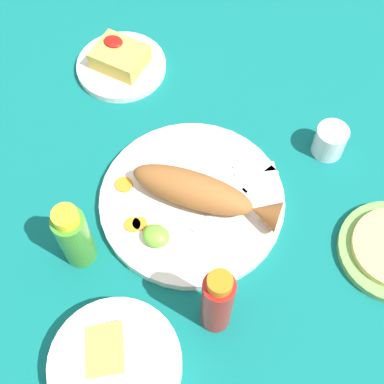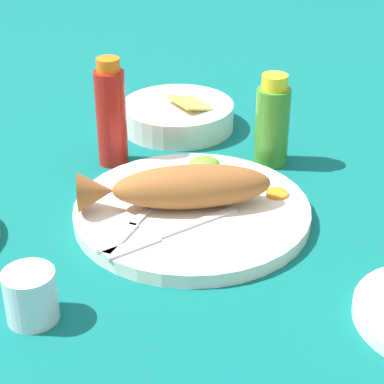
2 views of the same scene
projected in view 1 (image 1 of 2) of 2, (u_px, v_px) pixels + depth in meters
name	position (u px, v px, depth m)	size (l,w,h in m)	color
ground_plane	(192.00, 203.00, 0.89)	(4.00, 4.00, 0.00)	#0C605B
main_plate	(192.00, 201.00, 0.88)	(0.30, 0.30, 0.02)	white
fried_fish	(202.00, 193.00, 0.84)	(0.25, 0.09, 0.06)	#935628
fork_near	(228.00, 172.00, 0.89)	(0.16, 0.12, 0.00)	silver
fork_far	(240.00, 196.00, 0.87)	(0.08, 0.18, 0.00)	silver
carrot_slice_near	(124.00, 185.00, 0.88)	(0.03, 0.03, 0.00)	orange
carrot_slice_mid	(140.00, 223.00, 0.85)	(0.02, 0.02, 0.00)	orange
carrot_slice_far	(133.00, 225.00, 0.84)	(0.03, 0.03, 0.00)	orange
carrot_slice_extra	(151.00, 232.00, 0.84)	(0.03, 0.03, 0.00)	orange
lime_wedge_main	(156.00, 236.00, 0.82)	(0.04, 0.04, 0.02)	#6BB233
hot_sauce_bottle_red	(217.00, 302.00, 0.72)	(0.04, 0.04, 0.16)	#B21914
hot_sauce_bottle_green	(74.00, 236.00, 0.79)	(0.05, 0.05, 0.14)	#3D8428
salt_cup	(329.00, 142.00, 0.92)	(0.05, 0.05, 0.06)	silver
side_plate_fries	(121.00, 66.00, 1.03)	(0.17, 0.17, 0.01)	white
fries_pile	(120.00, 56.00, 1.00)	(0.09, 0.08, 0.04)	gold
guacamole_bowl	(116.00, 365.00, 0.73)	(0.18, 0.18, 0.06)	white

